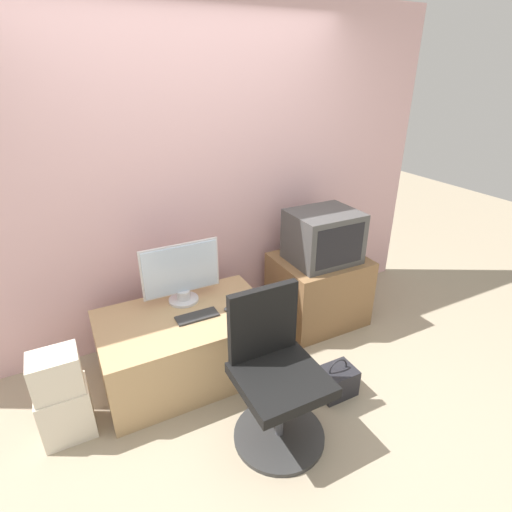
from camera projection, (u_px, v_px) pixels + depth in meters
ground_plane at (274, 425)px, 2.59m from camera, size 12.00×12.00×0.00m
wall_back at (193, 181)px, 3.10m from camera, size 4.40×0.05×2.60m
desk at (187, 344)px, 2.93m from camera, size 1.21×0.75×0.51m
side_stand at (318, 289)px, 3.56m from camera, size 0.75×0.63×0.61m
main_monitor at (181, 274)px, 2.91m from camera, size 0.58×0.22×0.46m
keyboard at (197, 316)px, 2.80m from camera, size 0.30×0.12×0.01m
mouse at (228, 309)px, 2.88m from camera, size 0.06×0.04×0.03m
crt_tv at (323, 237)px, 3.31m from camera, size 0.55×0.46×0.43m
office_chair at (276, 380)px, 2.38m from camera, size 0.57×0.57×0.96m
cardboard_box_lower at (66, 412)px, 2.46m from camera, size 0.30×0.24×0.36m
cardboard_box_upper at (56, 373)px, 2.33m from camera, size 0.27×0.22×0.26m
handbag at (337, 381)px, 2.80m from camera, size 0.26×0.20×0.29m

